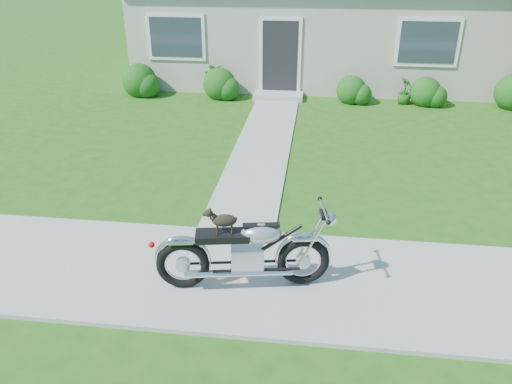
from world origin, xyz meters
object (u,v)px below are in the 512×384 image
house (334,7)px  potted_plant_right (405,91)px  motorcycle_with_dog (247,252)px  potted_plant_left (215,83)px

house → potted_plant_right: house is taller
motorcycle_with_dog → potted_plant_right: bearing=60.3°
motorcycle_with_dog → house: bearing=74.6°
potted_plant_left → potted_plant_right: bearing=0.0°
house → motorcycle_with_dog: size_ratio=5.70×
house → motorcycle_with_dog: (-1.12, -12.24, -1.62)m
potted_plant_left → motorcycle_with_dog: size_ratio=0.39×
potted_plant_right → motorcycle_with_dog: (-3.12, -8.79, 0.18)m
potted_plant_left → potted_plant_right: potted_plant_left is taller
potted_plant_right → potted_plant_left: bearing=180.0°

